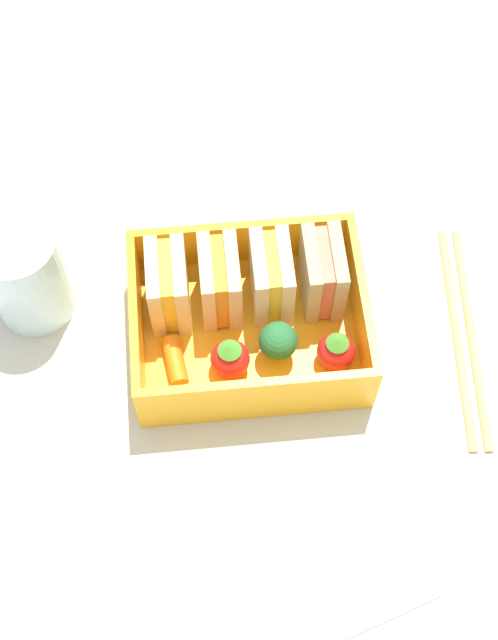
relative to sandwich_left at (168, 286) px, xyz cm
name	(u,v)px	position (x,y,z in cm)	size (l,w,h in cm)	color
ground_plane	(249,342)	(5.63, -2.56, -5.14)	(120.00, 120.00, 2.00)	beige
bento_tray	(249,333)	(5.63, -2.56, -3.54)	(16.81, 13.17, 1.20)	#F7A41A
bento_rim	(249,315)	(5.63, -2.56, -0.66)	(16.81, 13.17, 4.56)	#F7A41A
sandwich_left	(168,286)	(0.00, 0.00, 0.00)	(2.82, 5.12, 5.89)	beige
sandwich_center_left	(220,282)	(3.75, 0.00, 0.00)	(2.82, 5.12, 5.89)	#E4BC84
sandwich_center	(271,278)	(7.50, 0.00, 0.00)	(2.82, 5.12, 5.89)	beige
sandwich_center_right	(322,273)	(11.25, 0.00, 0.00)	(2.82, 5.12, 5.89)	tan
carrot_stick_far_left	(175,361)	(0.03, -4.95, -2.28)	(1.34, 1.34, 3.60)	orange
strawberry_far_left	(230,358)	(3.99, -5.50, -1.40)	(2.84, 2.84, 3.44)	red
broccoli_floret	(278,341)	(7.50, -4.77, -0.84)	(2.80, 2.80, 3.59)	#98D06B
strawberry_left	(336,351)	(11.59, -5.62, -1.44)	(2.76, 2.76, 3.36)	red
chopstick_pair	(465,334)	(21.79, -4.09, -3.79)	(3.16, 18.45, 0.70)	tan
drinking_glass	(26,274)	(-10.26, 1.89, 0.18)	(6.06, 6.06, 8.66)	silver
folded_napkin	(311,564)	(8.13, -19.88, -3.94)	(14.00, 10.39, 0.40)	white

